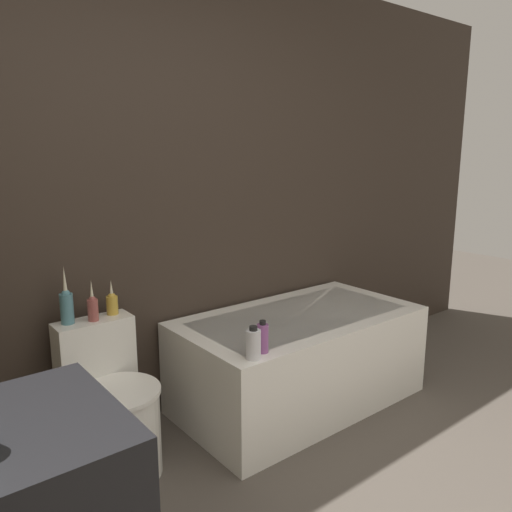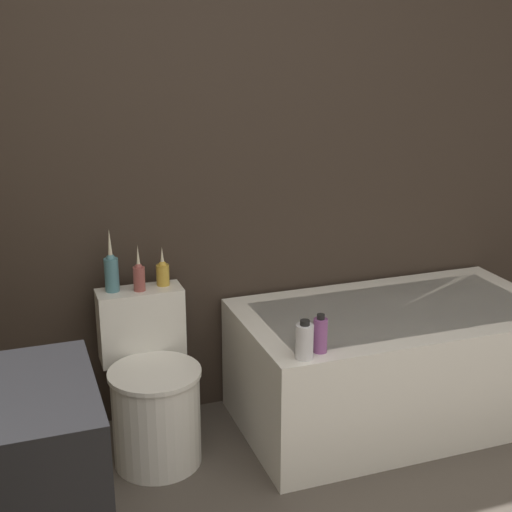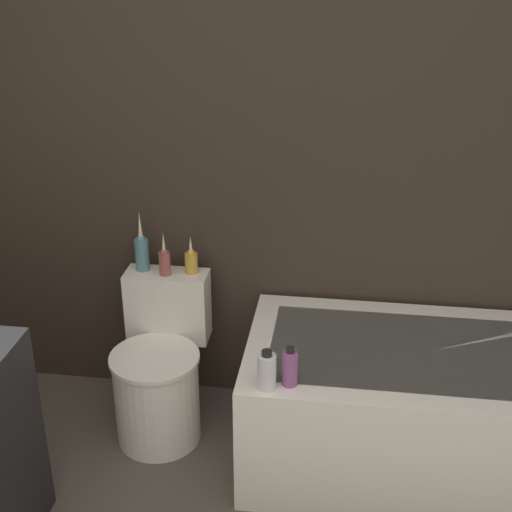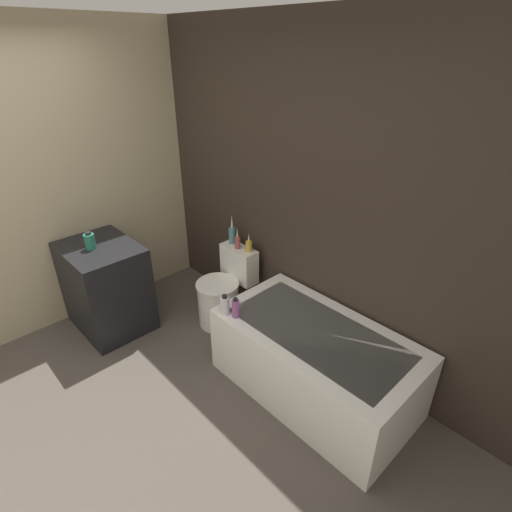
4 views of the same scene
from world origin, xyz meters
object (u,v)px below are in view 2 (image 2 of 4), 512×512
Objects in this scene: toilet at (153,394)px; vase_bronze at (163,272)px; shampoo_bottle_tall at (304,341)px; shampoo_bottle_short at (320,335)px; bathtub at (394,363)px; vase_silver at (139,276)px; vase_gold at (111,271)px.

vase_bronze reaches higher than toilet.
shampoo_bottle_short is at bearing 21.83° from shampoo_bottle_tall.
toilet is at bearing 176.43° from bathtub.
shampoo_bottle_short reaches higher than toilet.
shampoo_bottle_tall is at bearing -158.17° from shampoo_bottle_short.
vase_silver is 1.15× the size of vase_bronze.
vase_silver is 1.28× the size of shampoo_bottle_tall.
vase_silver is (0.11, -0.03, -0.03)m from vase_gold.
shampoo_bottle_tall is at bearing -48.12° from vase_silver.
vase_gold reaches higher than toilet.
vase_gold is 1.75× the size of shampoo_bottle_tall.
vase_silver reaches higher than vase_bronze.
vase_silver reaches higher than toilet.
toilet is (-1.16, 0.07, 0.01)m from bathtub.
vase_bronze is (0.11, 0.04, -0.01)m from vase_silver.
vase_gold is 0.23m from vase_bronze.
vase_gold is 1.37× the size of vase_silver.
bathtub is 8.24× the size of vase_bronze.
shampoo_bottle_short is at bearing -150.64° from bathtub.
shampoo_bottle_tall and shampoo_bottle_short have the same top height.
vase_bronze is 0.77m from shampoo_bottle_tall.
vase_bronze is at bearing 0.25° from vase_gold.
shampoo_bottle_tall is (0.54, -0.41, 0.34)m from toilet.
bathtub is 0.79m from shampoo_bottle_tall.
bathtub is 1.41m from vase_gold.
shampoo_bottle_short is (0.62, -0.37, 0.34)m from toilet.
toilet is 0.52m from vase_silver.
vase_bronze is 1.11× the size of shampoo_bottle_tall.
shampoo_bottle_tall reaches higher than toilet.
vase_gold is at bearing 166.83° from bathtub.
vase_gold is at bearing 116.81° from toilet.
shampoo_bottle_tall is at bearing -37.25° from toilet.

